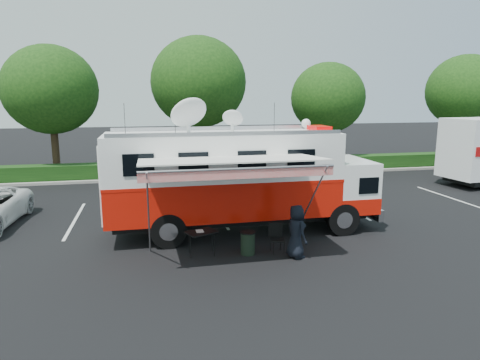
% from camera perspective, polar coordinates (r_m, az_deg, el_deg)
% --- Properties ---
extents(ground_plane, '(120.00, 120.00, 0.00)m').
position_cam_1_polar(ground_plane, '(16.43, 0.38, -6.84)').
color(ground_plane, black).
rests_on(ground_plane, ground).
extents(back_border, '(60.00, 6.14, 8.87)m').
position_cam_1_polar(back_border, '(28.53, -3.16, 10.97)').
color(back_border, '#9E998E').
rests_on(back_border, ground_plane).
extents(stall_lines, '(24.12, 5.50, 0.01)m').
position_cam_1_polar(stall_lines, '(19.17, -3.07, -4.22)').
color(stall_lines, silver).
rests_on(stall_lines, ground_plane).
extents(command_truck, '(10.06, 2.77, 4.83)m').
position_cam_1_polar(command_truck, '(15.90, 0.08, 0.25)').
color(command_truck, black).
rests_on(command_truck, ground_plane).
extents(awning, '(5.49, 2.82, 3.31)m').
position_cam_1_polar(awning, '(12.77, -1.09, 2.32)').
color(awning, silver).
rests_on(awning, ground_plane).
extents(person, '(0.76, 0.96, 1.72)m').
position_cam_1_polar(person, '(14.02, 7.43, -10.17)').
color(person, black).
rests_on(person, ground_plane).
extents(folding_table, '(1.11, 0.97, 0.79)m').
position_cam_1_polar(folding_table, '(13.92, -5.16, -7.03)').
color(folding_table, black).
rests_on(folding_table, ground_plane).
extents(folding_chair, '(0.58, 0.61, 0.95)m').
position_cam_1_polar(folding_chair, '(14.26, 4.87, -7.34)').
color(folding_chair, black).
rests_on(folding_chair, ground_plane).
extents(trash_bin, '(0.50, 0.50, 0.76)m').
position_cam_1_polar(trash_bin, '(14.04, 1.05, -8.37)').
color(trash_bin, black).
rests_on(trash_bin, ground_plane).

